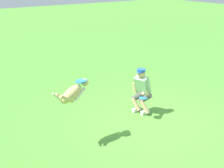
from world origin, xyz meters
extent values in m
plane|color=#509334|center=(0.00, 0.00, 0.00)|extent=(60.00, 60.00, 0.00)
cube|color=silver|center=(-0.02, -0.76, 0.05)|extent=(0.26, 0.10, 0.10)
cylinder|color=tan|center=(0.03, -0.74, 0.24)|extent=(0.20, 0.33, 0.37)
cylinder|color=#525151|center=(-0.03, -0.74, 0.47)|extent=(0.26, 0.43, 0.37)
cube|color=silver|center=(-0.10, -0.49, 0.05)|extent=(0.26, 0.10, 0.10)
cylinder|color=tan|center=(-0.05, -0.47, 0.24)|extent=(0.20, 0.33, 0.37)
cylinder|color=#525151|center=(-0.10, -0.51, 0.47)|extent=(0.26, 0.43, 0.37)
cube|color=#91C18D|center=(-0.10, -0.63, 0.81)|extent=(0.49, 0.45, 0.58)
cylinder|color=#91C18D|center=(-0.02, -0.82, 0.87)|extent=(0.13, 0.16, 0.29)
cylinder|color=#91C18D|center=(-0.14, -0.44, 0.87)|extent=(0.13, 0.16, 0.29)
cylinder|color=tan|center=(0.05, -0.36, 0.69)|extent=(0.30, 0.16, 0.19)
cylinder|color=tan|center=(0.03, -0.83, 0.71)|extent=(0.12, 0.16, 0.27)
sphere|color=tan|center=(0.00, -0.60, 1.17)|extent=(0.21, 0.21, 0.21)
cylinder|color=#1D4CAE|center=(0.00, -0.60, 1.26)|extent=(0.22, 0.22, 0.07)
cylinder|color=#1D4CAE|center=(0.09, -0.57, 1.23)|extent=(0.12, 0.12, 0.02)
ellipsoid|color=tan|center=(2.21, -0.32, 1.22)|extent=(0.67, 0.36, 0.47)
ellipsoid|color=silver|center=(2.05, -0.35, 1.19)|extent=(0.12, 0.17, 0.15)
sphere|color=tan|center=(1.82, -0.39, 1.38)|extent=(0.17, 0.17, 0.17)
cone|color=tan|center=(1.73, -0.41, 1.36)|extent=(0.10, 0.10, 0.09)
cone|color=tan|center=(1.83, -0.33, 1.46)|extent=(0.06, 0.06, 0.07)
cone|color=tan|center=(1.85, -0.44, 1.46)|extent=(0.06, 0.06, 0.07)
cylinder|color=silver|center=(2.02, -0.28, 1.18)|extent=(0.35, 0.13, 0.27)
cylinder|color=silver|center=(2.05, -0.43, 1.18)|extent=(0.35, 0.13, 0.27)
cylinder|color=tan|center=(2.37, -0.22, 1.18)|extent=(0.35, 0.13, 0.27)
cylinder|color=tan|center=(2.40, -0.36, 1.18)|extent=(0.35, 0.13, 0.27)
cylinder|color=silver|center=(2.58, -0.25, 1.27)|extent=(0.21, 0.08, 0.23)
cylinder|color=#2A80E7|center=(1.94, -0.36, 1.45)|extent=(0.31, 0.31, 0.05)
cylinder|color=#2D8FF0|center=(0.16, -0.30, 0.61)|extent=(0.26, 0.26, 0.08)
camera|label=1|loc=(4.75, 4.82, 3.61)|focal=46.04mm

